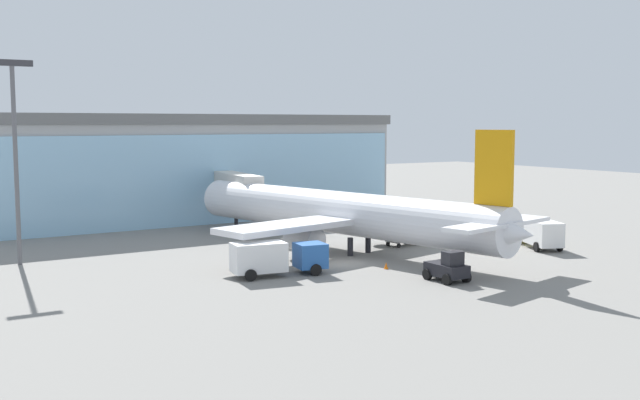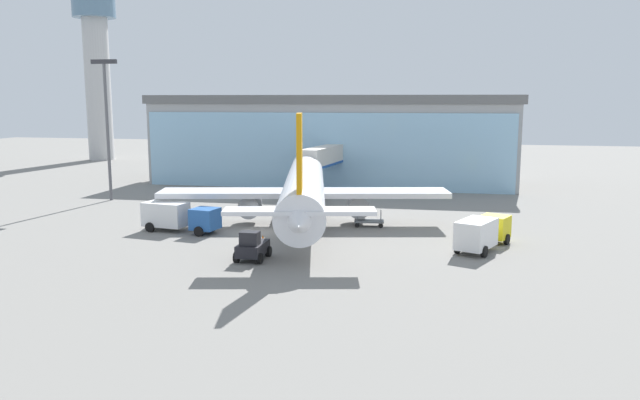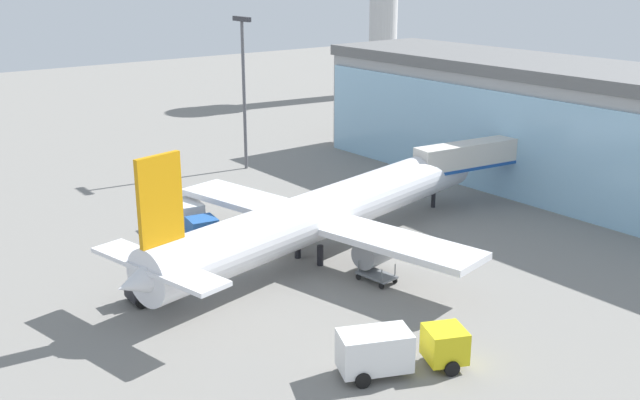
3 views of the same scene
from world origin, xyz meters
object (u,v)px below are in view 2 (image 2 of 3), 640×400
Objects in this scene: airplane at (304,188)px; safety_cone_wingtip at (460,232)px; fuel_truck at (482,232)px; catering_truck at (178,216)px; safety_cone_nose at (263,238)px; jet_bridge at (328,156)px; control_tower at (97,63)px; baggage_cart at (369,221)px; pushback_tug at (252,247)px; apron_light_mast at (107,117)px.

airplane is 15.66m from safety_cone_wingtip.
airplane reaches higher than fuel_truck.
safety_cone_nose is at bearing -5.35° from catering_truck.
jet_bridge is at bearing -7.66° from airplane.
baggage_cart is at bearing -41.46° from control_tower.
catering_truck is at bearing 12.93° from baggage_cart.
pushback_tug is at bearing 57.15° from baggage_cart.
airplane reaches higher than jet_bridge.
fuel_truck is (16.77, -7.78, -2.01)m from airplane.
pushback_tug reaches higher than safety_cone_nose.
apron_light_mast is 5.21× the size of pushback_tug.
safety_cone_wingtip is (25.39, 3.83, -1.19)m from catering_truck.
pushback_tug is at bearing -79.82° from safety_cone_nose.
apron_light_mast reaches higher than pushback_tug.
catering_truck is 13.72× the size of safety_cone_wingtip.
fuel_truck is 13.79× the size of safety_cone_nose.
jet_bridge is 1.97× the size of fuel_truck.
pushback_tug is (-17.19, -7.15, -0.49)m from fuel_truck.
apron_light_mast reaches higher than safety_cone_wingtip.
jet_bridge is at bearing 56.50° from fuel_truck.
catering_truck is 25.70m from safety_cone_wingtip.
control_tower is 10.09× the size of pushback_tug.
safety_cone_nose is at bearing -49.51° from control_tower.
airplane is at bearing -11.18° from baggage_cart.
pushback_tug is (1.32, -34.87, -3.78)m from jet_bridge.
baggage_cart is at bearing -151.36° from jet_bridge.
catering_truck reaches higher than baggage_cart.
baggage_cart is at bearing -106.57° from airplane.
fuel_truck is at bearing -71.13° from safety_cone_wingtip.
apron_light_mast is 31.59m from safety_cone_nose.
safety_cone_wingtip is at bearing 19.93° from safety_cone_nose.
control_tower is 58.74× the size of safety_cone_nose.
safety_cone_nose is at bearing 10.16° from pushback_tug.
jet_bridge reaches higher than catering_truck.
apron_light_mast is at bearing 92.08° from fuel_truck.
baggage_cart is (-10.25, 7.33, -0.97)m from fuel_truck.
apron_light_mast is 30.29× the size of safety_cone_wingtip.
catering_truck is at bearing 110.13° from airplane.
baggage_cart is (6.53, -0.45, -2.97)m from airplane.
catering_truck is 13.72× the size of safety_cone_nose.
airplane is 7.19m from baggage_cart.
control_tower is 84.93m from safety_cone_nose.
airplane is 12.27× the size of pushback_tug.
apron_light_mast is 5.59× the size of baggage_cart.
apron_light_mast is at bearing 59.51° from airplane.
control_tower reaches higher than baggage_cart.
baggage_cart is (32.66, -8.87, -9.53)m from apron_light_mast.
catering_truck is 1.00× the size of fuel_truck.
fuel_truck is (72.07, -61.96, -17.61)m from control_tower.
jet_bridge is 27.19× the size of safety_cone_nose.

